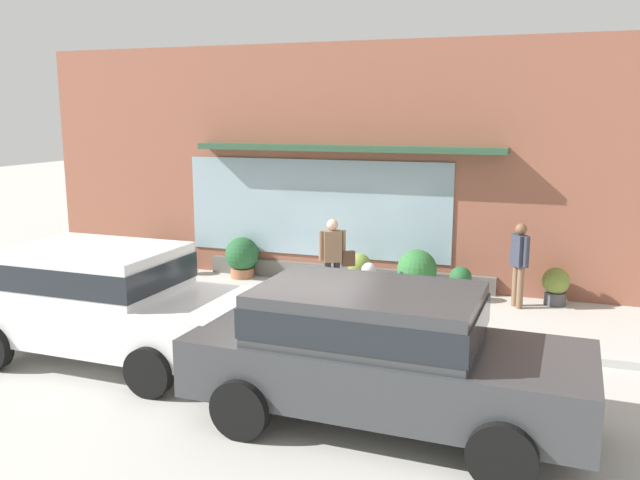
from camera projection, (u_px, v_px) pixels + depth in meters
The scene contains 15 objects.
ground_plane at pixel (294, 325), 11.02m from camera, with size 60.00×60.00×0.00m, color #B2AFA8.
curb_strip at pixel (289, 325), 10.82m from camera, with size 14.00×0.24×0.12m, color #B2B2AD.
storefront at pixel (349, 167), 13.53m from camera, with size 14.00×0.81×4.87m.
fire_hydrant at pixel (368, 291), 11.36m from camera, with size 0.42×0.39×0.97m.
pedestrian_with_handbag at pixel (334, 254), 12.19m from camera, with size 0.62×0.40×1.57m.
pedestrian_passerby at pixel (519, 259), 11.87m from camera, with size 0.34×0.42×1.55m.
parked_car_dark_gray at pixel (378, 348), 7.39m from camera, with size 4.48×2.07×1.57m.
parked_car_white at pixel (104, 296), 9.40m from camera, with size 4.16×2.10×1.62m.
potted_plant_low_front at pixel (417, 272), 12.57m from camera, with size 0.75×0.75×0.93m.
potted_plant_window_left at pixel (556, 285), 12.13m from camera, with size 0.49×0.49×0.69m.
potted_plant_by_entrance at pixel (242, 256), 14.12m from camera, with size 0.72×0.72×0.87m.
potted_plant_trailing_edge at pixel (460, 283), 12.36m from camera, with size 0.41×0.41×0.66m.
potted_plant_near_hydrant at pixel (359, 272), 13.04m from camera, with size 0.46×0.46×0.76m.
potted_plant_corner_tall at pixel (184, 260), 14.43m from camera, with size 0.36×0.36×0.58m.
potted_plant_doorstep at pixel (152, 253), 14.67m from camera, with size 0.47×0.47×0.75m.
Camera 1 is at (3.87, -9.82, 3.49)m, focal length 37.10 mm.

